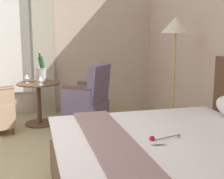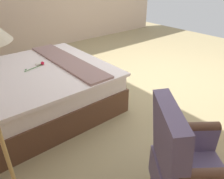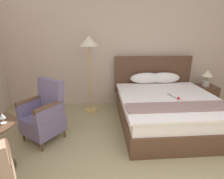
{
  "view_description": "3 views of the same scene",
  "coord_description": "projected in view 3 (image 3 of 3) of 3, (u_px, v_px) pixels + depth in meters",
  "views": [
    {
      "loc": [
        2.82,
        0.85,
        1.5
      ],
      "look_at": [
        -0.91,
        1.82,
        0.79
      ],
      "focal_mm": 50.0,
      "sensor_mm": 36.0,
      "label": 1
    },
    {
      "loc": [
        -2.35,
        2.88,
        1.8
      ],
      "look_at": [
        -1.03,
        1.79,
        0.87
      ],
      "focal_mm": 35.0,
      "sensor_mm": 36.0,
      "label": 2
    },
    {
      "loc": [
        -0.86,
        -1.04,
        1.77
      ],
      "look_at": [
        -0.68,
        1.44,
        0.94
      ],
      "focal_mm": 28.0,
      "sensor_mm": 36.0,
      "label": 3
    }
  ],
  "objects": [
    {
      "name": "bed",
      "position": [
        165.0,
        107.0,
        3.49
      ],
      "size": [
        1.85,
        2.08,
        1.21
      ],
      "color": "brown",
      "rests_on": "ground"
    },
    {
      "name": "armchair_by_window",
      "position": [
        44.0,
        114.0,
        2.92
      ],
      "size": [
        0.79,
        0.8,
        1.02
      ],
      "color": "brown",
      "rests_on": "ground"
    },
    {
      "name": "wall_headboard_side",
      "position": [
        135.0,
        42.0,
        4.17
      ],
      "size": [
        6.31,
        0.12,
        3.06
      ],
      "color": "#CCAF9B",
      "rests_on": "ground"
    },
    {
      "name": "nightstand",
      "position": [
        204.0,
        96.0,
        4.25
      ],
      "size": [
        0.54,
        0.4,
        0.53
      ],
      "color": "brown",
      "rests_on": "ground"
    },
    {
      "name": "bedside_lamp",
      "position": [
        207.0,
        76.0,
        4.09
      ],
      "size": [
        0.26,
        0.26,
        0.39
      ],
      "color": "#B4A9A1",
      "rests_on": "nightstand"
    },
    {
      "name": "floor_lamp_brass",
      "position": [
        89.0,
        47.0,
        3.65
      ],
      "size": [
        0.4,
        0.4,
        1.7
      ],
      "color": "tan",
      "rests_on": "ground"
    },
    {
      "name": "wine_glass_near_edge",
      "position": [
        2.0,
        116.0,
        2.13
      ],
      "size": [
        0.07,
        0.07,
        0.14
      ],
      "color": "white",
      "rests_on": "side_table_round"
    }
  ]
}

